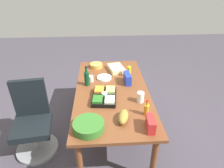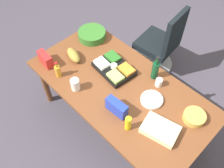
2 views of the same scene
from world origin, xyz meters
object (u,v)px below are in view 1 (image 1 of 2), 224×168
object	(u,v)px
dressing_bottle	(146,109)
mayo_jar	(140,97)
chip_bowl	(96,66)
sheet_cake	(116,68)
paper_cup	(91,79)
chip_bag_blue	(127,78)
wine_bottle	(87,78)
bread_loaf	(123,117)
paper_plate_stack	(104,78)
conference_table	(112,94)
mustard_bottle	(129,72)
veggie_tray	(104,96)
salad_bowl	(89,126)
chip_bag_red	(151,124)
office_chair	(33,126)

from	to	relation	value
dressing_bottle	mayo_jar	size ratio (longest dim) A/B	1.49
chip_bowl	sheet_cake	distance (m)	0.36
paper_cup	chip_bag_blue	xyz separation A→B (m)	(0.08, 0.53, 0.03)
mayo_jar	chip_bowl	bearing A→B (deg)	-151.76
wine_bottle	paper_cup	size ratio (longest dim) A/B	3.29
bread_loaf	chip_bag_blue	distance (m)	0.84
paper_plate_stack	mayo_jar	xyz separation A→B (m)	(0.64, 0.44, 0.05)
conference_table	chip_bowl	xyz separation A→B (m)	(-0.74, -0.22, 0.11)
mustard_bottle	sheet_cake	distance (m)	0.29
paper_cup	mustard_bottle	world-z (taller)	mustard_bottle
wine_bottle	dressing_bottle	distance (m)	1.01
chip_bowl	paper_plate_stack	bearing A→B (deg)	16.76
chip_bag_blue	wine_bottle	bearing A→B (deg)	-87.46
veggie_tray	wine_bottle	bearing A→B (deg)	-146.71
bread_loaf	mayo_jar	size ratio (longest dim) A/B	1.79
chip_bag_blue	mustard_bottle	bearing A→B (deg)	165.38
wine_bottle	salad_bowl	bearing A→B (deg)	3.48
conference_table	bread_loaf	distance (m)	0.66
conference_table	mustard_bottle	distance (m)	0.50
paper_cup	veggie_tray	distance (m)	0.50
paper_plate_stack	chip_bag_red	bearing A→B (deg)	21.64
chip_bag_blue	paper_cup	bearing A→B (deg)	-98.30
veggie_tray	chip_bag_blue	size ratio (longest dim) A/B	2.03
wine_bottle	dressing_bottle	world-z (taller)	wine_bottle
mustard_bottle	conference_table	bearing A→B (deg)	-37.37
bread_loaf	mustard_bottle	distance (m)	1.04
wine_bottle	dressing_bottle	xyz separation A→B (m)	(0.72, 0.71, -0.04)
veggie_tray	chip_bowl	bearing A→B (deg)	-173.40
mustard_bottle	mayo_jar	distance (m)	0.68
dressing_bottle	mayo_jar	xyz separation A→B (m)	(-0.26, -0.02, -0.01)
paper_cup	sheet_cake	xyz separation A→B (m)	(-0.34, 0.40, -0.01)
chip_bag_blue	mayo_jar	bearing A→B (deg)	11.98
wine_bottle	mustard_bottle	size ratio (longest dim) A/B	1.75
wine_bottle	mayo_jar	xyz separation A→B (m)	(0.46, 0.69, -0.05)
conference_table	office_chair	world-z (taller)	office_chair
office_chair	dressing_bottle	distance (m)	1.52
veggie_tray	mustard_bottle	size ratio (longest dim) A/B	2.64
office_chair	paper_cup	xyz separation A→B (m)	(-0.53, 0.77, 0.41)
chip_bag_red	chip_bowl	xyz separation A→B (m)	(-1.54, -0.57, -0.04)
chip_bowl	mayo_jar	bearing A→B (deg)	28.24
wine_bottle	bread_loaf	world-z (taller)	wine_bottle
conference_table	sheet_cake	distance (m)	0.62
veggie_tray	dressing_bottle	size ratio (longest dim) A/B	2.24
paper_cup	paper_plate_stack	distance (m)	0.21
conference_table	chip_bowl	size ratio (longest dim) A/B	9.44
office_chair	mustard_bottle	xyz separation A→B (m)	(-0.65, 1.36, 0.45)
chip_bag_blue	paper_plate_stack	bearing A→B (deg)	-114.61
wine_bottle	office_chair	bearing A→B (deg)	-59.18
office_chair	wine_bottle	distance (m)	0.97
sheet_cake	office_chair	bearing A→B (deg)	-53.33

